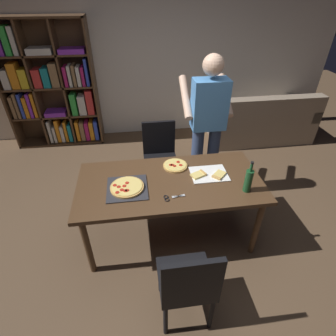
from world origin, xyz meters
The scene contains 13 objects.
ground_plane centered at (0.00, 0.00, 0.00)m, with size 12.00×12.00×0.00m, color brown.
back_wall centered at (0.00, 2.60, 1.40)m, with size 6.40×0.10×2.80m, color silver.
dining_table centered at (0.00, 0.00, 0.68)m, with size 1.77×0.85×0.75m.
chair_near_camera centered at (0.00, -0.91, 0.51)m, with size 0.42×0.42×0.90m.
chair_far_side centered at (0.00, 0.91, 0.51)m, with size 0.42×0.42×0.90m.
couch centered at (1.90, 1.99, 0.30)m, with size 1.70×0.85×0.85m.
bookshelf centered at (-1.56, 2.37, 0.94)m, with size 1.40×0.35×1.95m.
person_serving_pizza centered at (0.53, 0.69, 1.00)m, with size 0.55×0.54×1.75m.
pepperoni_pizza_on_tray centered at (-0.41, -0.06, 0.77)m, with size 0.37×0.37×0.04m.
pizza_slices_on_towel centered at (0.40, 0.04, 0.76)m, with size 0.38×0.28×0.03m.
wine_bottle centered at (0.67, -0.23, 0.87)m, with size 0.07×0.07×0.32m.
kitchen_scissors centered at (-0.03, -0.24, 0.76)m, with size 0.20×0.09×0.01m.
second_pizza_plain centered at (0.09, 0.24, 0.76)m, with size 0.25×0.25×0.03m.
Camera 1 is at (-0.30, -1.97, 2.32)m, focal length 28.15 mm.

